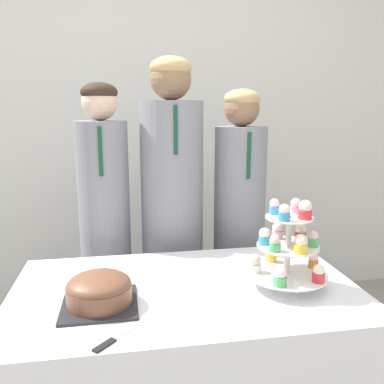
{
  "coord_description": "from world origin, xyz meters",
  "views": [
    {
      "loc": [
        -0.21,
        -0.98,
        1.38
      ],
      "look_at": [
        0.03,
        0.4,
        1.09
      ],
      "focal_mm": 38.0,
      "sensor_mm": 36.0,
      "label": 1
    }
  ],
  "objects_px": {
    "cake_knife": "(116,338)",
    "student_0": "(106,243)",
    "round_cake": "(99,290)",
    "student_2": "(239,239)",
    "cupcake_stand": "(287,247)",
    "student_1": "(172,230)"
  },
  "relations": [
    {
      "from": "cake_knife",
      "to": "student_1",
      "type": "relative_size",
      "value": 0.12
    },
    {
      "from": "round_cake",
      "to": "student_2",
      "type": "relative_size",
      "value": 0.17
    },
    {
      "from": "round_cake",
      "to": "student_1",
      "type": "distance_m",
      "value": 0.77
    },
    {
      "from": "cake_knife",
      "to": "student_2",
      "type": "height_order",
      "value": "student_2"
    },
    {
      "from": "round_cake",
      "to": "student_2",
      "type": "distance_m",
      "value": 0.98
    },
    {
      "from": "cupcake_stand",
      "to": "student_2",
      "type": "height_order",
      "value": "student_2"
    },
    {
      "from": "cupcake_stand",
      "to": "student_0",
      "type": "xyz_separation_m",
      "value": [
        -0.66,
        0.67,
        -0.18
      ]
    },
    {
      "from": "cupcake_stand",
      "to": "student_2",
      "type": "distance_m",
      "value": 0.7
    },
    {
      "from": "cake_knife",
      "to": "student_0",
      "type": "height_order",
      "value": "student_0"
    },
    {
      "from": "student_0",
      "to": "cupcake_stand",
      "type": "bearing_deg",
      "value": -45.67
    },
    {
      "from": "cupcake_stand",
      "to": "cake_knife",
      "type": "bearing_deg",
      "value": -158.47
    },
    {
      "from": "round_cake",
      "to": "student_2",
      "type": "height_order",
      "value": "student_2"
    },
    {
      "from": "cake_knife",
      "to": "student_2",
      "type": "distance_m",
      "value": 1.1
    },
    {
      "from": "round_cake",
      "to": "student_0",
      "type": "height_order",
      "value": "student_0"
    },
    {
      "from": "student_1",
      "to": "round_cake",
      "type": "bearing_deg",
      "value": -115.1
    },
    {
      "from": "round_cake",
      "to": "student_1",
      "type": "bearing_deg",
      "value": 64.9
    },
    {
      "from": "student_1",
      "to": "cake_knife",
      "type": "bearing_deg",
      "value": -106.81
    },
    {
      "from": "round_cake",
      "to": "student_2",
      "type": "xyz_separation_m",
      "value": [
        0.68,
        0.7,
        -0.09
      ]
    },
    {
      "from": "round_cake",
      "to": "student_0",
      "type": "relative_size",
      "value": 0.16
    },
    {
      "from": "cake_knife",
      "to": "student_1",
      "type": "xyz_separation_m",
      "value": [
        0.27,
        0.91,
        0.02
      ]
    },
    {
      "from": "cake_knife",
      "to": "cupcake_stand",
      "type": "bearing_deg",
      "value": -24.41
    },
    {
      "from": "round_cake",
      "to": "student_1",
      "type": "relative_size",
      "value": 0.15
    }
  ]
}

